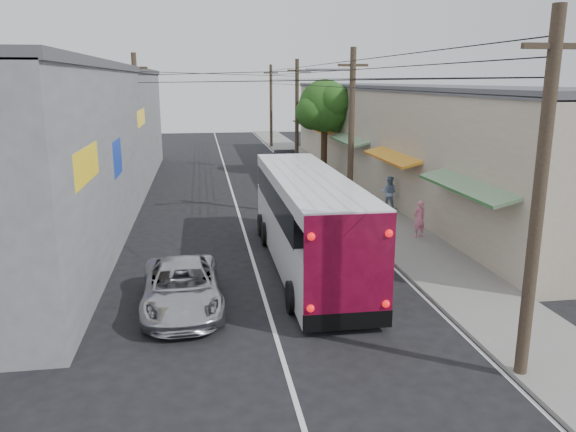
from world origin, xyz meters
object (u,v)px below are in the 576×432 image
at_px(jeepney, 182,287).
at_px(parked_car_mid, 302,172).
at_px(coach_bus, 307,219).
at_px(pedestrian_far, 389,193).
at_px(parked_car_far, 285,159).
at_px(pedestrian_near, 419,219).
at_px(parked_suv, 320,191).

height_order(jeepney, parked_car_mid, parked_car_mid).
bearing_deg(jeepney, parked_car_mid, 67.80).
distance_m(coach_bus, pedestrian_far, 9.71).
distance_m(parked_car_far, pedestrian_near, 20.67).
bearing_deg(parked_suv, pedestrian_far, -23.66).
xyz_separation_m(jeepney, parked_suv, (6.85, 12.98, 0.13)).
relative_size(coach_bus, pedestrian_near, 7.44).
height_order(parked_car_mid, pedestrian_near, pedestrian_near).
relative_size(parked_suv, pedestrian_far, 3.26).
relative_size(jeepney, pedestrian_far, 2.87).
height_order(coach_bus, pedestrian_far, coach_bus).
xyz_separation_m(jeepney, parked_car_mid, (7.06, 19.57, 0.07)).
xyz_separation_m(parked_car_mid, pedestrian_far, (3.00, -8.41, 0.22)).
height_order(parked_car_far, pedestrian_far, pedestrian_far).
relative_size(jeepney, parked_car_far, 1.19).
distance_m(parked_suv, pedestrian_near, 7.53).
bearing_deg(parked_car_far, pedestrian_far, -77.49).
bearing_deg(pedestrian_far, parked_car_mid, -39.70).
height_order(coach_bus, parked_car_far, coach_bus).
bearing_deg(parked_car_far, pedestrian_near, -81.43).
bearing_deg(jeepney, pedestrian_near, 29.48).
bearing_deg(parked_car_mid, coach_bus, -100.15).
height_order(parked_car_mid, pedestrian_far, pedestrian_far).
xyz_separation_m(parked_suv, pedestrian_near, (2.78, -7.00, 0.10)).
bearing_deg(pedestrian_far, jeepney, 78.62).
xyz_separation_m(parked_car_far, pedestrian_far, (3.00, -15.33, 0.30)).
bearing_deg(pedestrian_near, parked_suv, -84.08).
bearing_deg(jeepney, parked_car_far, 72.72).
height_order(coach_bus, parked_suv, coach_bus).
xyz_separation_m(parked_suv, parked_car_far, (0.21, 13.51, -0.13)).
relative_size(coach_bus, parked_car_far, 2.85).
xyz_separation_m(jeepney, pedestrian_near, (9.63, 5.98, 0.22)).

